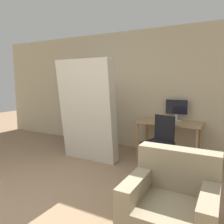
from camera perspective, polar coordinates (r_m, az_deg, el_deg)
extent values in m
cube|color=#C6B793|center=(5.18, 4.74, 5.67)|extent=(8.00, 0.06, 2.70)
cube|color=tan|center=(4.57, 14.70, -2.64)|extent=(1.27, 0.68, 0.03)
cylinder|color=tan|center=(4.56, 6.61, -7.29)|extent=(0.05, 0.05, 0.72)
cylinder|color=tan|center=(4.29, 21.16, -8.78)|extent=(0.05, 0.05, 0.72)
cylinder|color=tan|center=(5.07, 8.97, -5.77)|extent=(0.05, 0.05, 0.72)
cylinder|color=tan|center=(4.83, 22.01, -6.96)|extent=(0.05, 0.05, 0.72)
cylinder|color=#B7B7BC|center=(4.76, 16.37, -1.98)|extent=(0.20, 0.20, 0.02)
cylinder|color=#B7B7BC|center=(4.75, 16.40, -1.19)|extent=(0.04, 0.04, 0.11)
cube|color=#B7B7BC|center=(4.73, 16.52, 1.29)|extent=(0.47, 0.02, 0.32)
cube|color=black|center=(4.72, 16.50, 1.28)|extent=(0.44, 0.03, 0.30)
cylinder|color=#4C4C51|center=(4.08, 11.61, -14.39)|extent=(0.52, 0.52, 0.03)
cylinder|color=#4C4C51|center=(4.00, 11.70, -11.35)|extent=(0.05, 0.05, 0.43)
cube|color=black|center=(3.93, 11.80, -8.05)|extent=(0.56, 0.56, 0.05)
cube|color=black|center=(4.03, 13.53, -4.04)|extent=(0.39, 0.16, 0.45)
cube|color=black|center=(5.93, -11.37, 2.05)|extent=(0.02, 0.34, 1.92)
cube|color=black|center=(5.49, -5.35, 1.70)|extent=(0.02, 0.34, 1.92)
cube|color=black|center=(5.83, -7.52, 2.04)|extent=(0.76, 0.02, 1.92)
cube|color=black|center=(5.88, -8.28, -7.36)|extent=(0.73, 0.31, 0.02)
cube|color=black|center=(5.77, -8.38, -2.80)|extent=(0.73, 0.31, 0.02)
cube|color=black|center=(5.70, -8.48, 1.89)|extent=(0.73, 0.31, 0.02)
cube|color=black|center=(5.67, -8.58, 6.66)|extent=(0.73, 0.31, 0.02)
cube|color=black|center=(5.68, -8.68, 11.46)|extent=(0.73, 0.31, 0.02)
cube|color=gold|center=(6.04, -10.92, -5.12)|extent=(0.02, 0.25, 0.37)
cube|color=teal|center=(6.02, -10.68, -5.52)|extent=(0.03, 0.25, 0.29)
cube|color=gold|center=(5.99, -10.46, -5.24)|extent=(0.03, 0.26, 0.37)
cube|color=#287A38|center=(5.97, -10.06, -5.05)|extent=(0.03, 0.26, 0.41)
cube|color=#1E4C9E|center=(5.95, -11.08, -0.52)|extent=(0.02, 0.26, 0.40)
cube|color=silver|center=(5.96, -10.61, -0.65)|extent=(0.02, 0.21, 0.36)
cube|color=teal|center=(5.92, -10.41, -0.56)|extent=(0.04, 0.17, 0.39)
cube|color=silver|center=(5.89, -10.27, -1.13)|extent=(0.03, 0.20, 0.29)
cube|color=#1E4C9E|center=(5.85, -9.90, -0.62)|extent=(0.04, 0.19, 0.40)
cube|color=#232328|center=(5.81, -9.77, -1.20)|extent=(0.02, 0.19, 0.29)
cube|color=teal|center=(5.81, -9.31, -0.66)|extent=(0.02, 0.22, 0.40)
cube|color=#1E4C9E|center=(5.76, -9.15, -1.01)|extent=(0.04, 0.25, 0.34)
cube|color=teal|center=(5.79, -8.45, -0.90)|extent=(0.03, 0.22, 0.36)
cube|color=brown|center=(5.95, -10.74, 3.78)|extent=(0.04, 0.17, 0.33)
cube|color=orange|center=(5.85, -11.03, 3.86)|extent=(0.03, 0.26, 0.36)
cube|color=orange|center=(5.86, -10.61, 3.45)|extent=(0.03, 0.25, 0.28)
cube|color=#1E4C9E|center=(5.82, -10.46, 3.86)|extent=(0.02, 0.26, 0.37)
cube|color=gold|center=(5.83, -10.00, 3.54)|extent=(0.04, 0.18, 0.30)
cube|color=gold|center=(5.90, -11.17, 8.71)|extent=(0.03, 0.22, 0.41)
cube|color=#7A2D84|center=(5.89, -10.79, 8.21)|extent=(0.02, 0.22, 0.30)
cube|color=#1E4C9E|center=(5.79, -11.13, 8.10)|extent=(0.03, 0.19, 0.28)
cube|color=orange|center=(5.83, -10.42, 8.62)|extent=(0.03, 0.18, 0.38)
cube|color=#1E4C9E|center=(5.75, -10.56, 8.42)|extent=(0.02, 0.19, 0.34)
cube|color=gold|center=(5.77, -10.08, 8.36)|extent=(0.03, 0.19, 0.33)
cube|color=beige|center=(4.23, -6.49, 0.28)|extent=(1.14, 0.45, 1.99)
cube|color=beige|center=(3.94, 0.30, -0.24)|extent=(0.01, 0.45, 1.95)
cube|color=gray|center=(2.47, 14.89, -25.65)|extent=(0.85, 0.80, 0.40)
cube|color=gray|center=(2.54, 16.87, -13.97)|extent=(0.85, 0.20, 0.45)
cube|color=gray|center=(2.41, 6.74, -18.15)|extent=(0.16, 0.80, 0.20)
cube|color=gray|center=(2.28, 24.20, -20.42)|extent=(0.16, 0.80, 0.20)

